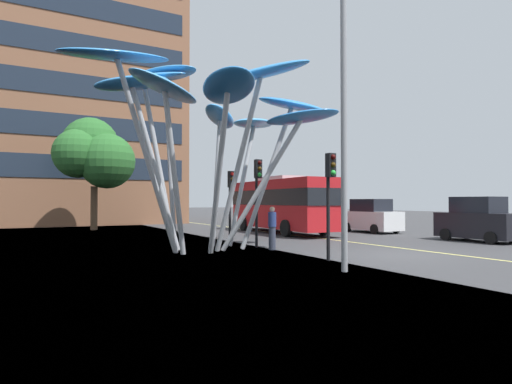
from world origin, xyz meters
The scene contains 14 objects.
ground centered at (-0.69, 0.00, -0.05)m, with size 120.00×240.00×0.10m.
red_bus centered at (2.24, 11.51, 1.94)m, with size 3.14×9.96×3.54m.
leaf_sculpture centered at (-5.70, 4.84, 6.08)m, with size 11.32×9.12×8.04m.
traffic_light_kerb_near centered at (-3.24, -0.10, 2.61)m, with size 0.28×0.42×3.61m.
traffic_light_kerb_far centered at (-3.33, 4.72, 2.75)m, with size 0.28×0.42×3.80m.
traffic_light_island_mid centered at (-3.23, 7.60, 2.52)m, with size 0.28×0.42×3.48m.
car_parked_near centered at (7.67, 1.91, 1.03)m, with size 1.91×3.89×2.22m.
car_parked_mid centered at (7.54, 9.20, 1.00)m, with size 1.99×3.98×2.14m.
car_parked_far centered at (7.65, 15.28, 1.10)m, with size 1.92×4.36×2.38m.
street_lamp centered at (-3.94, -2.03, 5.58)m, with size 1.73×0.44×8.93m.
tree_pavement_near centered at (-7.81, 20.02, 5.33)m, with size 5.38×5.16×7.90m.
tree_pavement_far centered at (-9.93, 27.78, 5.61)m, with size 5.98×4.52×8.16m.
pedestrian centered at (-3.20, 3.72, 0.89)m, with size 0.34×0.34×1.77m.
backdrop_building centered at (-10.77, 32.21, 11.41)m, with size 23.81×13.88×22.81m.
Camera 1 is at (-12.44, -11.57, 2.00)m, focal length 30.38 mm.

